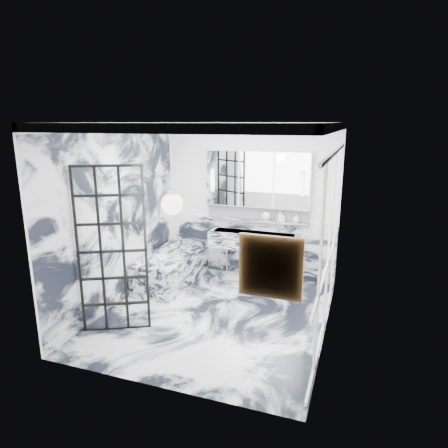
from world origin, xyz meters
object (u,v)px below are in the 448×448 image
at_px(trough_sink, 253,241).
at_px(mirror_cabinet, 257,179).
at_px(crittall_door, 112,251).
at_px(bathtub, 172,268).

height_order(trough_sink, mirror_cabinet, mirror_cabinet).
distance_m(trough_sink, mirror_cabinet, 1.10).
xyz_separation_m(crittall_door, mirror_cabinet, (1.30, 2.58, 0.68)).
bearing_deg(bathtub, trough_sink, 26.48).
relative_size(trough_sink, bathtub, 0.97).
height_order(crittall_door, mirror_cabinet, mirror_cabinet).
bearing_deg(trough_sink, crittall_door, -118.27).
bearing_deg(crittall_door, trough_sink, 35.37).
relative_size(crittall_door, bathtub, 1.38).
xyz_separation_m(trough_sink, bathtub, (-1.33, -0.66, -0.45)).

